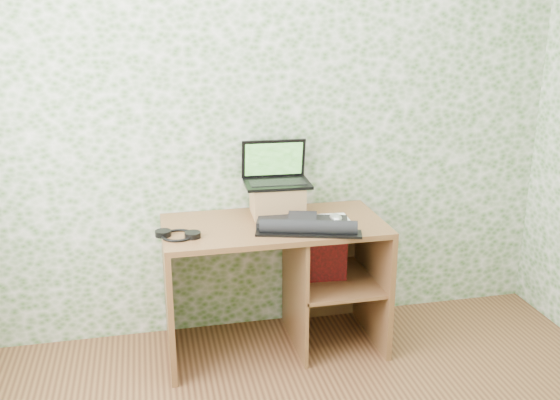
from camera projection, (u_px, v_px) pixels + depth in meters
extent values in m
plane|color=silver|center=(262.00, 113.00, 3.51)|extent=(3.50, 0.00, 3.50)
cube|color=brown|center=(274.00, 226.00, 3.39)|extent=(1.20, 0.60, 0.03)
cube|color=brown|center=(169.00, 299.00, 3.38)|extent=(0.03, 0.60, 0.72)
cube|color=brown|center=(372.00, 279.00, 3.62)|extent=(0.03, 0.60, 0.72)
cube|color=brown|center=(295.00, 287.00, 3.52)|extent=(0.02, 0.56, 0.72)
cube|color=brown|center=(334.00, 280.00, 3.57)|extent=(0.46, 0.56, 0.02)
cube|color=brown|center=(322.00, 263.00, 3.84)|extent=(0.48, 0.02, 0.72)
cube|color=#9E7747|center=(277.00, 200.00, 3.50)|extent=(0.30, 0.25, 0.17)
cube|color=black|center=(277.00, 184.00, 3.47)|extent=(0.37, 0.26, 0.02)
cube|color=black|center=(278.00, 182.00, 3.46)|extent=(0.32, 0.15, 0.00)
cube|color=black|center=(273.00, 159.00, 3.53)|extent=(0.36, 0.07, 0.23)
cube|color=#29651C|center=(274.00, 159.00, 3.52)|extent=(0.33, 0.06, 0.19)
cube|color=black|center=(302.00, 223.00, 3.34)|extent=(0.51, 0.30, 0.04)
cube|color=black|center=(302.00, 221.00, 3.33)|extent=(0.19, 0.19, 0.06)
cylinder|color=black|center=(308.00, 227.00, 3.21)|extent=(0.50, 0.21, 0.08)
cube|color=black|center=(309.00, 233.00, 3.22)|extent=(0.56, 0.26, 0.01)
torus|color=black|center=(178.00, 235.00, 3.19)|extent=(0.22, 0.22, 0.01)
cylinder|color=black|center=(163.00, 233.00, 3.19)|extent=(0.08, 0.08, 0.03)
cylinder|color=black|center=(193.00, 235.00, 3.17)|extent=(0.08, 0.08, 0.03)
cube|color=white|center=(334.00, 222.00, 3.38)|extent=(0.20, 0.28, 0.01)
ellipsoid|color=#B0B0B2|center=(336.00, 220.00, 3.35)|extent=(0.08, 0.11, 0.03)
cylinder|color=black|center=(338.00, 219.00, 3.40)|extent=(0.03, 0.12, 0.01)
cube|color=maroon|center=(325.00, 256.00, 3.51)|extent=(0.24, 0.09, 0.29)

